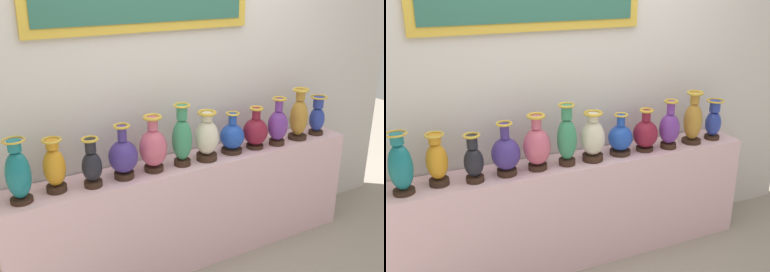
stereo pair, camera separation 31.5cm
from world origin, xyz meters
TOP-DOWN VIEW (x-y plane):
  - ground_plane at (0.00, 0.00)m, footprint 10.31×10.31m
  - display_shelf at (0.00, 0.00)m, footprint 2.70×0.34m
  - back_wall at (-0.01, 0.23)m, footprint 4.31×0.14m
  - vase_teal at (-1.17, -0.05)m, footprint 0.14×0.14m
  - vase_amber at (-0.96, -0.01)m, footprint 0.13×0.13m
  - vase_onyx at (-0.74, -0.05)m, footprint 0.13×0.13m
  - vase_indigo at (-0.53, -0.04)m, footprint 0.19×0.19m
  - vase_rose at (-0.31, -0.03)m, footprint 0.19×0.19m
  - vase_jade at (-0.10, -0.04)m, footprint 0.14×0.14m
  - vase_ivory at (0.09, -0.05)m, footprint 0.17×0.17m
  - vase_sapphire at (0.33, -0.02)m, footprint 0.18×0.18m
  - vase_burgundy at (0.53, -0.03)m, footprint 0.19×0.19m
  - vase_violet at (0.73, -0.06)m, footprint 0.15×0.15m
  - vase_ochre at (0.96, -0.04)m, footprint 0.15×0.15m
  - vase_cobalt at (1.16, -0.04)m, footprint 0.14×0.14m

SIDE VIEW (x-z plane):
  - ground_plane at x=0.00m, z-range 0.00..0.00m
  - display_shelf at x=0.00m, z-range 0.00..0.81m
  - vase_sapphire at x=0.33m, z-range 0.78..1.09m
  - vase_burgundy at x=0.53m, z-range 0.79..1.11m
  - vase_onyx at x=-0.74m, z-range 0.79..1.11m
  - vase_indigo at x=-0.53m, z-range 0.78..1.14m
  - vase_cobalt at x=1.16m, z-range 0.80..1.12m
  - vase_violet at x=0.73m, z-range 0.78..1.16m
  - vase_amber at x=-0.96m, z-range 0.80..1.14m
  - vase_ivory at x=0.09m, z-range 0.80..1.16m
  - vase_rose at x=-0.31m, z-range 0.79..1.18m
  - vase_teal at x=-1.17m, z-range 0.80..1.18m
  - vase_ochre at x=0.96m, z-range 0.79..1.20m
  - vase_jade at x=-0.10m, z-range 0.79..1.23m
  - back_wall at x=-0.01m, z-range 0.01..2.79m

